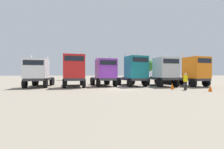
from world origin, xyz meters
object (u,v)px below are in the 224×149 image
(semi_truck_teal, at_px, (134,71))
(semi_truck_orange, at_px, (192,72))
(semi_truck_white, at_px, (38,72))
(visitor_in_hivis, at_px, (185,80))
(traffic_cone_mid, at_px, (210,88))
(semi_truck_silver, at_px, (163,72))
(semi_truck_red, at_px, (74,71))
(traffic_cone_near, at_px, (172,86))
(semi_truck_purple, at_px, (105,72))

(semi_truck_teal, bearing_deg, semi_truck_orange, 70.32)
(semi_truck_white, bearing_deg, visitor_in_hivis, 67.35)
(semi_truck_white, bearing_deg, traffic_cone_mid, 64.04)
(semi_truck_teal, height_order, semi_truck_orange, semi_truck_teal)
(semi_truck_silver, xyz_separation_m, semi_truck_orange, (3.87, -0.12, -0.00))
(semi_truck_teal, relative_size, semi_truck_orange, 0.94)
(semi_truck_red, bearing_deg, traffic_cone_near, 62.03)
(semi_truck_purple, distance_m, visitor_in_hivis, 9.68)
(semi_truck_orange, height_order, traffic_cone_near, semi_truck_orange)
(semi_truck_purple, bearing_deg, semi_truck_orange, 71.04)
(semi_truck_red, height_order, semi_truck_purple, semi_truck_red)
(semi_truck_red, distance_m, semi_truck_orange, 15.18)
(traffic_cone_near, bearing_deg, visitor_in_hivis, -34.29)
(semi_truck_white, height_order, traffic_cone_near, semi_truck_white)
(traffic_cone_near, bearing_deg, semi_truck_silver, 82.16)
(semi_truck_teal, relative_size, semi_truck_silver, 1.06)
(traffic_cone_mid, bearing_deg, semi_truck_silver, 109.37)
(semi_truck_orange, xyz_separation_m, traffic_cone_mid, (-1.82, -5.72, -1.62))
(semi_truck_white, height_order, semi_truck_teal, semi_truck_teal)
(semi_truck_teal, xyz_separation_m, traffic_cone_near, (3.19, -4.17, -1.65))
(visitor_in_hivis, relative_size, traffic_cone_mid, 2.88)
(semi_truck_purple, xyz_separation_m, semi_truck_silver, (7.53, -0.95, 0.09))
(semi_truck_white, distance_m, semi_truck_teal, 11.97)
(semi_truck_red, relative_size, semi_truck_teal, 1.04)
(semi_truck_teal, bearing_deg, traffic_cone_mid, 27.34)
(semi_truck_teal, distance_m, semi_truck_silver, 3.73)
(semi_truck_red, height_order, semi_truck_silver, semi_truck_red)
(semi_truck_red, bearing_deg, semi_truck_silver, 80.63)
(semi_truck_orange, height_order, visitor_in_hivis, semi_truck_orange)
(traffic_cone_near, bearing_deg, traffic_cone_mid, -40.98)
(traffic_cone_near, relative_size, traffic_cone_mid, 1.09)
(semi_truck_red, xyz_separation_m, semi_truck_purple, (3.78, 1.19, -0.15))
(visitor_in_hivis, bearing_deg, semi_truck_red, -139.70)
(semi_truck_silver, bearing_deg, semi_truck_white, -98.61)
(semi_truck_purple, distance_m, traffic_cone_near, 8.52)
(semi_truck_white, xyz_separation_m, semi_truck_red, (4.34, -0.18, 0.20))
(semi_truck_red, bearing_deg, semi_truck_orange, 79.87)
(semi_truck_white, xyz_separation_m, traffic_cone_near, (15.15, -3.57, -1.47))
(semi_truck_silver, bearing_deg, semi_truck_orange, 79.42)
(semi_truck_purple, distance_m, semi_truck_silver, 7.59)
(semi_truck_purple, xyz_separation_m, visitor_in_hivis, (8.06, -5.28, -0.84))
(semi_truck_red, bearing_deg, semi_truck_white, -102.94)
(semi_truck_white, distance_m, traffic_cone_mid, 18.68)
(visitor_in_hivis, distance_m, traffic_cone_mid, 2.25)
(semi_truck_teal, xyz_separation_m, semi_truck_orange, (7.56, -0.67, -0.06))
(semi_truck_silver, bearing_deg, visitor_in_hivis, -1.74)
(semi_truck_purple, bearing_deg, semi_truck_teal, 70.40)
(semi_truck_orange, distance_m, visitor_in_hivis, 5.45)
(semi_truck_silver, xyz_separation_m, traffic_cone_near, (-0.50, -3.62, -1.60))
(semi_truck_orange, height_order, traffic_cone_mid, semi_truck_orange)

